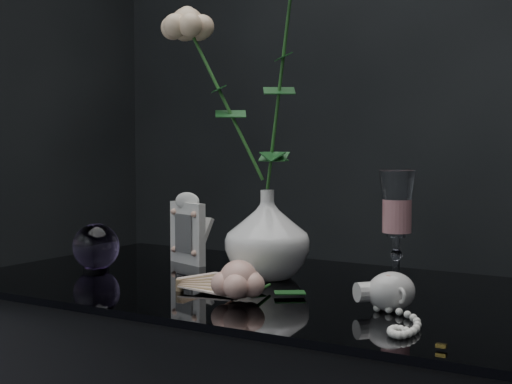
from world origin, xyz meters
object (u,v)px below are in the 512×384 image
Objects in this scene: paperweight at (96,247)px; pearl_jar at (391,290)px; wine_glass at (397,230)px; vase at (267,234)px; loose_rose at (239,280)px; picture_frame at (188,228)px.

paperweight reaches higher than pearl_jar.
wine_glass is at bearing 13.41° from paperweight.
vase reaches higher than paperweight.
wine_glass is 1.07× the size of loose_rose.
vase is 0.34m from paperweight.
wine_glass is at bearing 149.03° from pearl_jar.
pearl_jar is at bearing -1.01° from picture_frame.
paperweight is at bearing -163.11° from vase.
wine_glass reaches higher than paperweight.
paperweight is (-0.55, -0.13, -0.05)m from wine_glass.
vase is 0.32m from pearl_jar.
wine_glass is at bearing 8.40° from vase.
paperweight is (-0.10, -0.15, -0.03)m from picture_frame.
paperweight is at bearing -166.59° from wine_glass.
paperweight is 0.61m from pearl_jar.
wine_glass reaches higher than pearl_jar.
loose_rose is 0.87× the size of pearl_jar.
vase is 1.10× the size of picture_frame.
wine_glass is 0.94× the size of pearl_jar.
paperweight is 0.42× the size of pearl_jar.
loose_rose is at bearing -13.15° from paperweight.
picture_frame reaches higher than pearl_jar.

